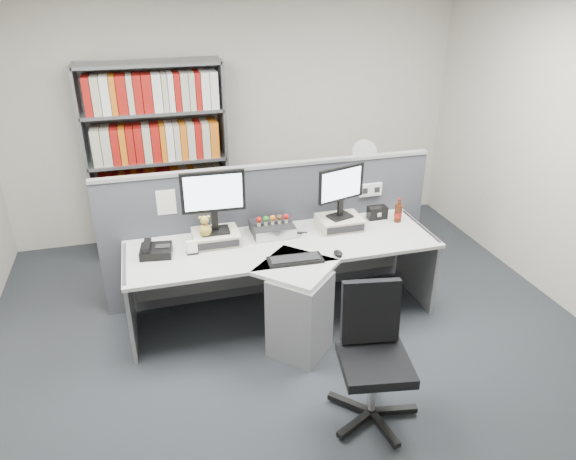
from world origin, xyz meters
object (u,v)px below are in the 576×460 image
object	(u,v)px
monitor_left	(213,197)
office_chair	(373,351)
monitor_right	(341,188)
desk_phone	(155,250)
desk_fan	(363,156)
desk	(290,284)
speaker	(377,213)
shelving_unit	(159,163)
desk_calendar	(192,248)
cola_bottle	(398,213)
desktop_pc	(272,228)
mouse	(338,253)
keyboard	(295,260)
filing_cabinet	(359,213)

from	to	relation	value
monitor_left	office_chair	bearing A→B (deg)	-60.32
monitor_right	desk_phone	size ratio (longest dim) A/B	1.71
desk_fan	desk_phone	bearing A→B (deg)	-153.76
desk	monitor_left	size ratio (longest dim) A/B	4.93
speaker	shelving_unit	size ratio (longest dim) A/B	0.09
desk_calendar	desk_fan	size ratio (longest dim) A/B	0.23
cola_bottle	speaker	bearing A→B (deg)	143.09
monitor_right	desktop_pc	distance (m)	0.69
mouse	speaker	world-z (taller)	speaker
speaker	desk_fan	bearing A→B (deg)	75.80
mouse	cola_bottle	size ratio (longest dim) A/B	0.47
monitor_right	speaker	world-z (taller)	monitor_right
shelving_unit	office_chair	world-z (taller)	shelving_unit
desktop_pc	desk_calendar	bearing A→B (deg)	-165.25
desk_calendar	shelving_unit	xyz separation A→B (m)	(-0.15, 1.61, 0.21)
mouse	office_chair	distance (m)	0.97
desk	desk_fan	bearing A→B (deg)	49.38
mouse	desk_fan	bearing A→B (deg)	61.15
desk	shelving_unit	size ratio (longest dim) A/B	1.30
office_chair	monitor_left	bearing A→B (deg)	119.68
office_chair	speaker	bearing A→B (deg)	65.64
keyboard	monitor_left	bearing A→B (deg)	138.37
monitor_left	cola_bottle	bearing A→B (deg)	-0.79
desk	keyboard	xyz separation A→B (m)	(0.01, -0.10, 0.28)
filing_cabinet	desk_fan	world-z (taller)	desk_fan
desk_calendar	filing_cabinet	xyz separation A→B (m)	(1.95, 1.16, -0.42)
monitor_left	keyboard	size ratio (longest dim) A/B	1.20
cola_bottle	office_chair	size ratio (longest dim) A/B	0.24
keyboard	mouse	distance (m)	0.36
monitor_right	filing_cabinet	xyz separation A→B (m)	(0.63, 1.02, -0.75)
desk_fan	filing_cabinet	bearing A→B (deg)	90.00
desk	filing_cabinet	bearing A→B (deg)	49.39
desktop_pc	speaker	bearing A→B (deg)	2.76
office_chair	keyboard	bearing A→B (deg)	105.74
desk_calendar	filing_cabinet	bearing A→B (deg)	30.77
mouse	speaker	distance (m)	0.83
desk	desk_fan	xyz separation A→B (m)	(1.20, 1.40, 0.55)
desk	desk_phone	size ratio (longest dim) A/B	9.56
desk_phone	office_chair	size ratio (longest dim) A/B	0.29
desk_calendar	shelving_unit	size ratio (longest dim) A/B	0.06
cola_bottle	filing_cabinet	world-z (taller)	cola_bottle
monitor_right	filing_cabinet	distance (m)	1.41
keyboard	filing_cabinet	xyz separation A→B (m)	(1.19, 1.50, -0.38)
monitor_right	keyboard	bearing A→B (deg)	-138.54
mouse	office_chair	size ratio (longest dim) A/B	0.11
speaker	shelving_unit	distance (m)	2.33
mouse	office_chair	world-z (taller)	office_chair
desk	desk_fan	size ratio (longest dim) A/B	5.30
desktop_pc	filing_cabinet	distance (m)	1.63
cola_bottle	office_chair	world-z (taller)	office_chair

